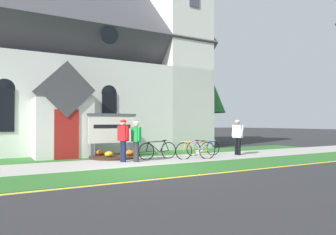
# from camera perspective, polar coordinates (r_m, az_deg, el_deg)

# --- Properties ---
(ground) EXTENTS (140.00, 140.00, 0.00)m
(ground) POSITION_cam_1_polar(r_m,az_deg,el_deg) (14.15, -12.13, -7.21)
(ground) COLOR #2B2B2D
(sidewalk_slab) EXTENTS (32.00, 2.76, 0.01)m
(sidewalk_slab) POSITION_cam_1_polar(r_m,az_deg,el_deg) (12.50, -5.26, -8.03)
(sidewalk_slab) COLOR #A8A59E
(sidewalk_slab) RESTS_ON ground
(grass_verge) EXTENTS (32.00, 2.29, 0.01)m
(grass_verge) POSITION_cam_1_polar(r_m,az_deg,el_deg) (10.27, 0.60, -9.56)
(grass_verge) COLOR #2D6628
(grass_verge) RESTS_ON ground
(church_lawn) EXTENTS (24.00, 2.36, 0.01)m
(church_lawn) POSITION_cam_1_polar(r_m,az_deg,el_deg) (14.86, -9.34, -6.91)
(church_lawn) COLOR #2D6628
(church_lawn) RESTS_ON ground
(curb_paint_stripe) EXTENTS (28.00, 0.16, 0.01)m
(curb_paint_stripe) POSITION_cam_1_polar(r_m,az_deg,el_deg) (9.19, 4.72, -10.58)
(curb_paint_stripe) COLOR yellow
(curb_paint_stripe) RESTS_ON ground
(church_building) EXTENTS (13.83, 12.16, 12.68)m
(church_building) POSITION_cam_1_polar(r_m,az_deg,el_deg) (20.89, -14.14, 7.77)
(church_building) COLOR silver
(church_building) RESTS_ON ground
(church_sign) EXTENTS (2.20, 0.22, 1.95)m
(church_sign) POSITION_cam_1_polar(r_m,az_deg,el_deg) (13.91, -10.24, -2.14)
(church_sign) COLOR #474C56
(church_sign) RESTS_ON ground
(flower_bed) EXTENTS (2.09, 2.09, 0.34)m
(flower_bed) POSITION_cam_1_polar(r_m,az_deg,el_deg) (13.78, -9.99, -7.05)
(flower_bed) COLOR #382319
(flower_bed) RESTS_ON ground
(bicycle_red) EXTENTS (1.79, 0.08, 0.83)m
(bicycle_red) POSITION_cam_1_polar(r_m,az_deg,el_deg) (13.18, -1.87, -6.04)
(bicycle_red) COLOR black
(bicycle_red) RESTS_ON ground
(bicycle_black) EXTENTS (1.73, 0.25, 0.76)m
(bicycle_black) POSITION_cam_1_polar(r_m,az_deg,el_deg) (14.71, 6.50, -5.57)
(bicycle_black) COLOR black
(bicycle_black) RESTS_ON ground
(bicycle_silver) EXTENTS (1.74, 0.49, 0.81)m
(bicycle_silver) POSITION_cam_1_polar(r_m,az_deg,el_deg) (13.24, 5.13, -6.00)
(bicycle_silver) COLOR black
(bicycle_silver) RESTS_ON ground
(cyclist_in_white_jersey) EXTENTS (0.32, 0.75, 1.68)m
(cyclist_in_white_jersey) POSITION_cam_1_polar(r_m,az_deg,el_deg) (15.13, 12.69, -3.06)
(cyclist_in_white_jersey) COLOR black
(cyclist_in_white_jersey) RESTS_ON ground
(cyclist_in_yellow_jersey) EXTENTS (0.34, 0.70, 1.67)m
(cyclist_in_yellow_jersey) POSITION_cam_1_polar(r_m,az_deg,el_deg) (12.26, -8.27, -3.60)
(cyclist_in_yellow_jersey) COLOR #191E38
(cyclist_in_yellow_jersey) RESTS_ON ground
(cyclist_in_green_jersey) EXTENTS (0.28, 0.70, 1.60)m
(cyclist_in_green_jersey) POSITION_cam_1_polar(r_m,az_deg,el_deg) (12.23, -5.89, -3.84)
(cyclist_in_green_jersey) COLOR #2D2D33
(cyclist_in_green_jersey) RESTS_ON ground
(roadside_conifer) EXTENTS (3.35, 3.35, 6.53)m
(roadside_conifer) POSITION_cam_1_polar(r_m,az_deg,el_deg) (23.32, 6.41, 6.03)
(roadside_conifer) COLOR #4C3823
(roadside_conifer) RESTS_ON ground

